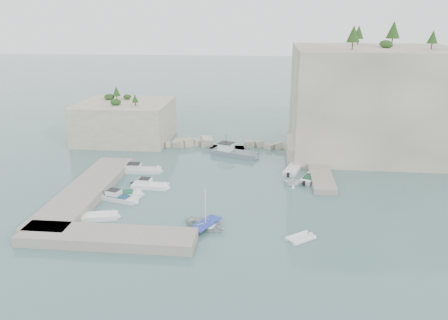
# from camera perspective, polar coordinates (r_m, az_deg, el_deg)

# --- Properties ---
(ground) EXTENTS (400.00, 400.00, 0.00)m
(ground) POSITION_cam_1_polar(r_m,az_deg,el_deg) (55.33, -0.63, -4.91)
(ground) COLOR slate
(ground) RESTS_ON ground
(cliff_east) EXTENTS (26.00, 22.00, 17.00)m
(cliff_east) POSITION_cam_1_polar(r_m,az_deg,el_deg) (76.66, 18.88, 7.37)
(cliff_east) COLOR beige
(cliff_east) RESTS_ON ground
(cliff_terrace) EXTENTS (8.00, 10.00, 2.50)m
(cliff_terrace) POSITION_cam_1_polar(r_m,az_deg,el_deg) (71.90, 11.35, 1.36)
(cliff_terrace) COLOR beige
(cliff_terrace) RESTS_ON ground
(outcrop_west) EXTENTS (16.00, 14.00, 7.00)m
(outcrop_west) POSITION_cam_1_polar(r_m,az_deg,el_deg) (81.84, -12.74, 4.98)
(outcrop_west) COLOR beige
(outcrop_west) RESTS_ON ground
(quay_west) EXTENTS (5.00, 24.00, 1.10)m
(quay_west) POSITION_cam_1_polar(r_m,az_deg,el_deg) (58.49, -17.57, -3.91)
(quay_west) COLOR #9E9689
(quay_west) RESTS_ON ground
(quay_south) EXTENTS (18.00, 4.00, 1.10)m
(quay_south) POSITION_cam_1_polar(r_m,az_deg,el_deg) (46.33, -15.00, -9.73)
(quay_south) COLOR #9E9689
(quay_south) RESTS_ON ground
(ledge_east) EXTENTS (3.00, 16.00, 0.80)m
(ledge_east) POSITION_cam_1_polar(r_m,az_deg,el_deg) (64.66, 12.36, -1.45)
(ledge_east) COLOR #9E9689
(ledge_east) RESTS_ON ground
(breakwater) EXTENTS (28.00, 3.00, 1.40)m
(breakwater) POSITION_cam_1_polar(r_m,az_deg,el_deg) (75.82, 0.47, 2.18)
(breakwater) COLOR beige
(breakwater) RESTS_ON ground
(motorboat_a) EXTENTS (6.82, 2.57, 1.40)m
(motorboat_a) POSITION_cam_1_polar(r_m,az_deg,el_deg) (65.22, -10.89, -1.55)
(motorboat_a) COLOR silver
(motorboat_a) RESTS_ON ground
(motorboat_b) EXTENTS (5.37, 2.05, 1.40)m
(motorboat_b) POSITION_cam_1_polar(r_m,az_deg,el_deg) (59.15, -9.61, -3.59)
(motorboat_b) COLOR white
(motorboat_b) RESTS_ON ground
(motorboat_c) EXTENTS (5.25, 2.81, 0.70)m
(motorboat_c) POSITION_cam_1_polar(r_m,az_deg,el_deg) (57.16, -13.02, -4.62)
(motorboat_c) COLOR white
(motorboat_c) RESTS_ON ground
(motorboat_d) EXTENTS (5.65, 3.08, 1.40)m
(motorboat_d) POSITION_cam_1_polar(r_m,az_deg,el_deg) (56.07, -13.54, -5.13)
(motorboat_d) COLOR silver
(motorboat_d) RESTS_ON ground
(motorboat_e) EXTENTS (4.55, 2.68, 0.70)m
(motorboat_e) POSITION_cam_1_polar(r_m,az_deg,el_deg) (51.82, -15.88, -7.36)
(motorboat_e) COLOR white
(motorboat_e) RESTS_ON ground
(rowboat) EXTENTS (5.70, 5.10, 0.97)m
(rowboat) POSITION_cam_1_polar(r_m,az_deg,el_deg) (47.94, -2.41, -8.80)
(rowboat) COLOR white
(rowboat) RESTS_ON ground
(inflatable_dinghy) EXTENTS (3.43, 3.13, 0.44)m
(inflatable_dinghy) POSITION_cam_1_polar(r_m,az_deg,el_deg) (46.21, 9.93, -10.20)
(inflatable_dinghy) COLOR white
(inflatable_dinghy) RESTS_ON ground
(tender_east_a) EXTENTS (3.05, 2.70, 1.50)m
(tender_east_a) POSITION_cam_1_polar(r_m,az_deg,el_deg) (59.91, 8.92, -3.26)
(tender_east_a) COLOR white
(tender_east_a) RESTS_ON ground
(tender_east_b) EXTENTS (3.17, 4.84, 0.70)m
(tender_east_b) POSITION_cam_1_polar(r_m,az_deg,el_deg) (61.97, 10.99, -2.64)
(tender_east_b) COLOR silver
(tender_east_b) RESTS_ON ground
(tender_east_c) EXTENTS (3.25, 5.73, 0.70)m
(tender_east_c) POSITION_cam_1_polar(r_m,az_deg,el_deg) (65.08, 8.93, -1.48)
(tender_east_c) COLOR silver
(tender_east_c) RESTS_ON ground
(tender_east_d) EXTENTS (5.53, 3.34, 2.01)m
(tender_east_d) POSITION_cam_1_polar(r_m,az_deg,el_deg) (68.95, 10.22, -0.40)
(tender_east_d) COLOR white
(tender_east_d) RESTS_ON ground
(work_boat) EXTENTS (8.68, 5.21, 2.20)m
(work_boat) POSITION_cam_1_polar(r_m,az_deg,el_deg) (71.27, 1.37, 0.52)
(work_boat) COLOR slate
(work_boat) RESTS_ON ground
(rowboat_mast) EXTENTS (0.10, 0.10, 4.20)m
(rowboat_mast) POSITION_cam_1_polar(r_m,az_deg,el_deg) (46.82, -2.45, -5.99)
(rowboat_mast) COLOR white
(rowboat_mast) RESTS_ON rowboat
(vegetation) EXTENTS (53.48, 13.88, 13.40)m
(vegetation) POSITION_cam_1_polar(r_m,az_deg,el_deg) (75.95, 15.48, 14.79)
(vegetation) COLOR #1E4219
(vegetation) RESTS_ON ground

